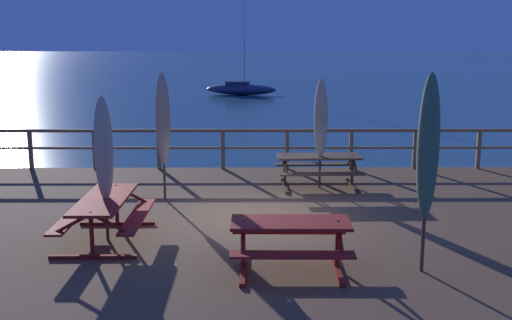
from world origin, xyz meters
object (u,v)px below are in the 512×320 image
(patio_umbrella_tall_back_right, at_px, (163,120))
(picnic_table_back_left, at_px, (105,209))
(patio_umbrella_short_front, at_px, (104,150))
(patio_umbrella_tall_front, at_px, (428,147))
(picnic_table_mid_right, at_px, (319,164))
(patio_umbrella_tall_mid_right, at_px, (321,119))
(picnic_table_back_right, at_px, (290,235))
(sailboat_distant, at_px, (241,89))

(patio_umbrella_tall_back_right, bearing_deg, picnic_table_back_left, -102.86)
(patio_umbrella_short_front, xyz_separation_m, patio_umbrella_tall_front, (5.07, -1.49, 0.29))
(picnic_table_mid_right, distance_m, patio_umbrella_tall_mid_right, 1.09)
(picnic_table_back_right, xyz_separation_m, patio_umbrella_tall_mid_right, (1.02, 5.25, 1.09))
(picnic_table_mid_right, relative_size, patio_umbrella_tall_mid_right, 0.78)
(sailboat_distant, bearing_deg, patio_umbrella_short_front, -92.25)
(picnic_table_back_left, bearing_deg, patio_umbrella_tall_back_right, 77.14)
(picnic_table_mid_right, height_order, patio_umbrella_short_front, patio_umbrella_short_front)
(patio_umbrella_tall_mid_right, bearing_deg, patio_umbrella_short_front, -137.12)
(picnic_table_back_left, height_order, patio_umbrella_tall_front, patio_umbrella_tall_front)
(picnic_table_mid_right, height_order, patio_umbrella_tall_mid_right, patio_umbrella_tall_mid_right)
(picnic_table_back_right, distance_m, patio_umbrella_tall_front, 2.39)
(patio_umbrella_short_front, bearing_deg, picnic_table_mid_right, 43.57)
(picnic_table_back_left, bearing_deg, picnic_table_mid_right, 43.62)
(picnic_table_back_left, height_order, sailboat_distant, sailboat_distant)
(patio_umbrella_tall_back_right, bearing_deg, patio_umbrella_short_front, -102.54)
(picnic_table_back_left, relative_size, patio_umbrella_short_front, 0.87)
(sailboat_distant, bearing_deg, picnic_table_back_left, -92.28)
(patio_umbrella_tall_mid_right, xyz_separation_m, patio_umbrella_tall_front, (0.95, -5.31, 0.25))
(patio_umbrella_short_front, xyz_separation_m, sailboat_distant, (1.58, 40.29, -1.98))
(patio_umbrella_short_front, distance_m, patio_umbrella_tall_back_right, 2.81)
(sailboat_distant, bearing_deg, picnic_table_back_right, -87.93)
(picnic_table_mid_right, distance_m, sailboat_distant, 36.50)
(patio_umbrella_tall_front, bearing_deg, patio_umbrella_short_front, 163.64)
(picnic_table_mid_right, height_order, patio_umbrella_tall_front, patio_umbrella_tall_front)
(picnic_table_mid_right, distance_m, patio_umbrella_tall_front, 5.63)
(picnic_table_back_right, relative_size, patio_umbrella_tall_front, 0.60)
(picnic_table_back_left, bearing_deg, patio_umbrella_short_front, 51.90)
(patio_umbrella_tall_front, bearing_deg, picnic_table_back_right, 178.24)
(picnic_table_back_left, height_order, picnic_table_mid_right, same)
(picnic_table_mid_right, xyz_separation_m, picnic_table_back_right, (-1.01, -5.32, -0.01))
(patio_umbrella_tall_front, bearing_deg, picnic_table_mid_right, 100.23)
(picnic_table_back_left, bearing_deg, patio_umbrella_tall_front, -15.99)
(patio_umbrella_tall_mid_right, relative_size, sailboat_distant, 0.33)
(picnic_table_back_left, xyz_separation_m, picnic_table_mid_right, (4.12, 3.92, -0.01))
(patio_umbrella_short_front, bearing_deg, patio_umbrella_tall_back_right, 77.46)
(patio_umbrella_tall_front, xyz_separation_m, sailboat_distant, (-3.48, 41.78, -2.27))
(patio_umbrella_tall_front, distance_m, sailboat_distant, 41.99)
(picnic_table_back_right, distance_m, sailboat_distant, 41.76)
(patio_umbrella_tall_back_right, bearing_deg, sailboat_distant, 88.51)
(picnic_table_back_left, xyz_separation_m, patio_umbrella_short_front, (0.02, 0.03, 1.03))
(picnic_table_back_left, relative_size, picnic_table_back_right, 1.21)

